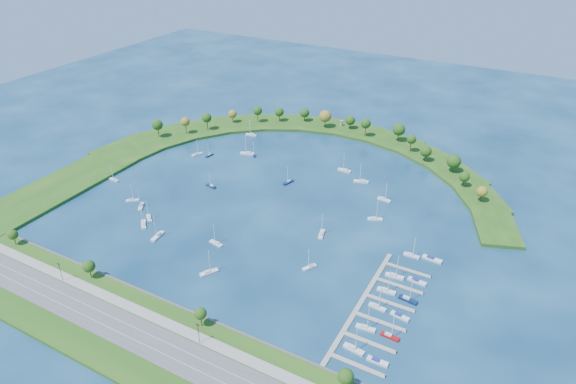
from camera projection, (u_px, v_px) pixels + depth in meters
The scene contains 39 objects.
ground at pixel (277, 199), 302.13m from camera, with size 700.00×700.00×0.00m, color #072844.
south_shoreline at pixel (131, 330), 208.40m from camera, with size 420.00×43.10×11.60m.
breakwater at pixel (254, 152), 357.81m from camera, with size 286.74×247.64×2.00m.
breakwater_trees at pixel (329, 130), 367.84m from camera, with size 237.82×92.00×14.29m.
harbor_tower at pixel (341, 123), 395.28m from camera, with size 2.60×2.60×4.30m.
dock_system at pixel (376, 309), 220.28m from camera, with size 24.28×82.00×1.60m.
moored_boat_0 at pixel (211, 186), 314.97m from camera, with size 7.66×3.53×10.87m.
moored_boat_1 at pixel (149, 218), 282.87m from camera, with size 7.65×6.77×11.77m.
moored_boat_2 at pixel (254, 154), 354.37m from camera, with size 6.34×6.25×10.22m.
moored_boat_3 at pixel (251, 134), 384.55m from camera, with size 8.86×3.52×12.67m.
moored_boat_4 at pixel (384, 199), 300.63m from camera, with size 8.49×3.25×12.16m.
moored_boat_5 at pixel (209, 155), 353.41m from camera, with size 2.73×7.00×10.02m.
moored_boat_6 at pixel (158, 236), 267.66m from camera, with size 3.51×9.58×13.78m.
moored_boat_7 at pixel (209, 272), 241.30m from camera, with size 6.94×9.12×13.42m.
moored_boat_8 at pixel (310, 267), 245.03m from camera, with size 5.49×7.62×11.08m.
moored_boat_9 at pixel (141, 206), 293.99m from camera, with size 6.31×8.34×12.25m.
moored_boat_10 at pixel (361, 181), 320.04m from camera, with size 9.82×5.43×13.91m.
moored_boat_11 at pixel (344, 170), 333.30m from camera, with size 9.19×2.80×13.41m.
moored_boat_12 at pixel (114, 179), 322.31m from camera, with size 7.37×2.33×10.72m.
moored_boat_13 at pixel (322, 234), 269.19m from camera, with size 4.66×9.10×12.89m.
moored_boat_14 at pixel (144, 224), 277.32m from camera, with size 8.02×8.02×13.03m.
moored_boat_15 at pixel (375, 218), 282.18m from camera, with size 8.54×5.59×12.24m.
moored_boat_16 at pixel (288, 182), 319.30m from camera, with size 4.32×8.37×11.85m.
moored_boat_17 at pixel (132, 200), 299.97m from camera, with size 7.23×6.32×11.08m.
moored_boat_18 at pixel (197, 154), 354.62m from camera, with size 5.42×8.17×11.73m.
moored_boat_19 at pixel (216, 243), 261.97m from camera, with size 8.44×3.65×12.01m.
moored_boat_20 at pixel (247, 153), 355.57m from camera, with size 10.30×5.54×14.58m.
docked_boat_0 at pixel (354, 349), 199.93m from camera, with size 9.10×3.51×13.04m.
docked_boat_1 at pixel (377, 361), 194.78m from camera, with size 8.58×2.53×1.74m.
docked_boat_2 at pixel (366, 327), 209.91m from camera, with size 8.52×3.07×12.27m.
docked_boat_3 at pixel (390, 336), 205.90m from camera, with size 8.04×2.53×11.70m.
docked_boat_4 at pixel (377, 306), 220.80m from camera, with size 8.18×2.99×11.76m.
docked_boat_5 at pixel (400, 316), 216.10m from camera, with size 8.78×3.66×1.74m.
docked_boat_6 at pixel (386, 290), 229.93m from camera, with size 8.74×2.80×12.70m.
docked_boat_7 at pixel (408, 299), 224.84m from camera, with size 8.90×3.36×12.76m.
docked_boat_8 at pixel (394, 276), 238.95m from camera, with size 9.06×3.16×13.07m.
docked_boat_9 at pixel (417, 281), 235.93m from camera, with size 9.19×3.47×1.83m.
docked_boat_10 at pixel (411, 255), 253.03m from camera, with size 8.00×2.26×11.75m.
docked_boat_11 at pixel (432, 259), 250.52m from camera, with size 10.06×3.56×2.01m.
Camera 1 is at (130.26, -223.97, 155.62)m, focal length 31.17 mm.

